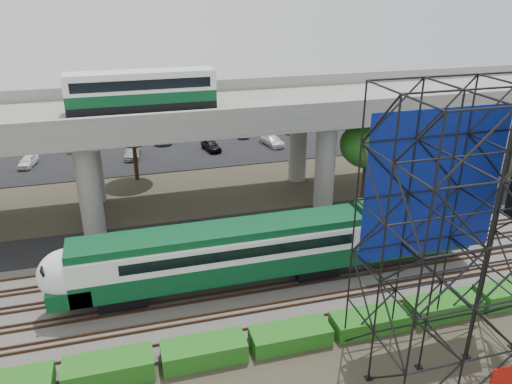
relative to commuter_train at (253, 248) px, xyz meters
name	(u,v)px	position (x,y,z in m)	size (l,w,h in m)	color
ground	(254,303)	(-0.51, -2.00, -2.88)	(140.00, 140.00, 0.00)	#474233
ballast_bed	(246,285)	(-0.51, 0.00, -2.78)	(90.00, 12.00, 0.20)	slate
service_road	(220,230)	(-0.51, 8.50, -2.84)	(90.00, 5.00, 0.08)	black
parking_lot	(182,145)	(-0.51, 32.00, -2.84)	(90.00, 18.00, 0.08)	black
harbor_water	(163,105)	(-0.51, 54.00, -2.87)	(140.00, 40.00, 0.03)	#40556A
rail_tracks	(246,282)	(-0.51, 0.00, -2.60)	(90.00, 9.52, 0.16)	#472D1E
commuter_train	(253,248)	(0.00, 0.00, 0.00)	(29.30, 3.06, 4.30)	black
overpass	(200,118)	(-0.89, 14.00, 5.33)	(80.00, 12.00, 12.40)	#9E9B93
scaffold_tower	(466,242)	(8.05, -9.98, 4.59)	(9.36, 6.36, 15.00)	black
hedge_strip	(291,335)	(0.49, -6.30, -2.32)	(34.60, 1.80, 1.20)	#166017
trees	(152,150)	(-5.18, 14.17, 2.69)	(40.94, 16.94, 7.69)	#382314
suv	(197,230)	(-2.56, 7.53, -2.12)	(2.27, 4.92, 1.37)	black
parked_cars	(196,140)	(1.22, 31.77, -2.17)	(34.86, 9.70, 1.31)	white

